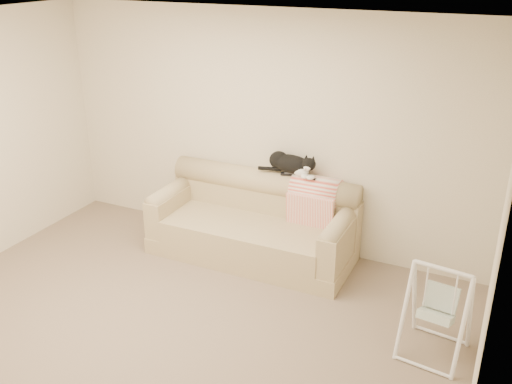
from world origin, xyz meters
TOP-DOWN VIEW (x-y plane):
  - ground_plane at (0.00, 0.00)m, footprint 5.00×5.00m
  - room_shell at (0.00, 0.00)m, footprint 5.04×4.04m
  - sofa at (0.07, 1.62)m, footprint 2.20×0.93m
  - remote_a at (0.37, 1.85)m, footprint 0.19×0.09m
  - remote_b at (0.60, 1.83)m, footprint 0.18×0.08m
  - tuxedo_cat at (0.38, 1.87)m, footprint 0.66×0.30m
  - throw_blanket at (0.67, 1.84)m, footprint 0.52×0.38m
  - baby_swing at (2.15, 0.70)m, footprint 0.56×0.59m

SIDE VIEW (x-z plane):
  - ground_plane at x=0.00m, z-range 0.00..0.00m
  - sofa at x=0.07m, z-range -0.10..0.80m
  - baby_swing at x=2.15m, z-range 0.00..0.82m
  - throw_blanket at x=0.67m, z-range 0.44..1.01m
  - remote_b at x=0.60m, z-range 0.90..0.92m
  - remote_a at x=0.37m, z-range 0.90..0.92m
  - tuxedo_cat at x=0.38m, z-range 0.89..1.15m
  - room_shell at x=0.00m, z-range 0.23..2.83m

